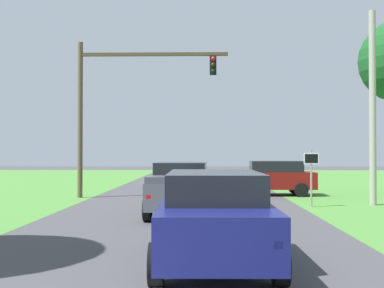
{
  "coord_description": "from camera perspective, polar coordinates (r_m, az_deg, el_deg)",
  "views": [
    {
      "loc": [
        0.76,
        -4.64,
        2.22
      ],
      "look_at": [
        0.28,
        15.3,
        2.52
      ],
      "focal_mm": 46.98,
      "sensor_mm": 36.0,
      "label": 1
    }
  ],
  "objects": [
    {
      "name": "traffic_light",
      "position": [
        24.55,
        -8.27,
        5.53
      ],
      "size": [
        7.25,
        0.4,
        7.51
      ],
      "color": "brown",
      "rests_on": "ground_plane"
    },
    {
      "name": "pickup_truck_lead",
      "position": [
        17.34,
        -1.22,
        -5.04
      ],
      "size": [
        2.29,
        5.12,
        1.85
      ],
      "color": "#4C515B",
      "rests_on": "ground_plane"
    },
    {
      "name": "crossing_suv_far",
      "position": [
        25.85,
        9.14,
        -3.74
      ],
      "size": [
        4.27,
        2.07,
        1.75
      ],
      "color": "maroon",
      "rests_on": "ground_plane"
    },
    {
      "name": "utility_pole_right",
      "position": [
        22.18,
        19.82,
        3.91
      ],
      "size": [
        0.28,
        0.28,
        8.09
      ],
      "primitive_type": "cylinder",
      "color": "#9E998E",
      "rests_on": "ground_plane"
    },
    {
      "name": "red_suv_near",
      "position": [
        9.97,
        2.57,
        -8.1
      ],
      "size": [
        2.35,
        4.95,
        1.81
      ],
      "color": "navy",
      "rests_on": "ground_plane"
    },
    {
      "name": "ground_plane",
      "position": [
        15.17,
        -1.53,
        -9.29
      ],
      "size": [
        120.0,
        120.0,
        0.0
      ],
      "primitive_type": "plane",
      "color": "#424244"
    },
    {
      "name": "keep_moving_sign",
      "position": [
        20.66,
        13.39,
        -2.92
      ],
      "size": [
        0.6,
        0.09,
        2.29
      ],
      "color": "gray",
      "rests_on": "ground_plane"
    }
  ]
}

